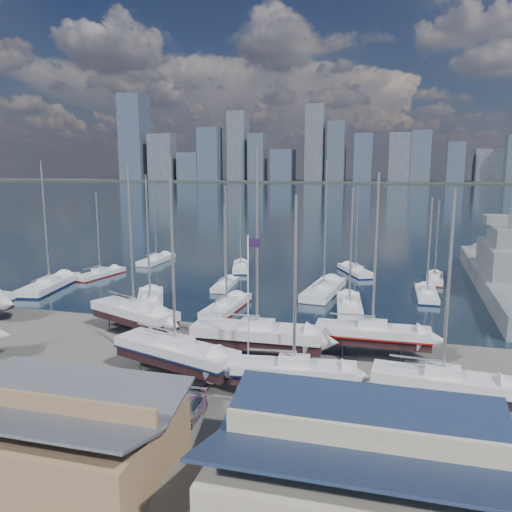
# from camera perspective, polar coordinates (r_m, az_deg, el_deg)

# --- Properties ---
(ground) EXTENTS (1400.00, 1400.00, 0.00)m
(ground) POSITION_cam_1_polar(r_m,az_deg,el_deg) (43.91, -8.75, -11.61)
(ground) COLOR #605E59
(ground) RESTS_ON ground
(water) EXTENTS (1400.00, 600.00, 0.40)m
(water) POSITION_cam_1_polar(r_m,az_deg,el_deg) (348.07, 12.30, 7.02)
(water) COLOR #1B3040
(water) RESTS_ON ground
(far_shore) EXTENTS (1400.00, 80.00, 2.20)m
(far_shore) POSITION_cam_1_polar(r_m,az_deg,el_deg) (607.71, 13.54, 8.23)
(far_shore) COLOR #2D332D
(far_shore) RESTS_ON ground
(skyline) EXTENTS (639.14, 43.80, 107.69)m
(skyline) POSITION_cam_1_polar(r_m,az_deg,el_deg) (602.00, 12.91, 11.86)
(skyline) COLOR #475166
(skyline) RESTS_ON far_shore
(shed_grey) EXTENTS (12.60, 8.40, 4.17)m
(shed_grey) POSITION_cam_1_polar(r_m,az_deg,el_deg) (30.44, -21.65, -17.95)
(shed_grey) COLOR #8C6B4C
(shed_grey) RESTS_ON ground
(shed_blue) EXTENTS (13.65, 9.45, 4.71)m
(shed_blue) POSITION_cam_1_polar(r_m,az_deg,el_deg) (25.28, 11.83, -22.87)
(shed_blue) COLOR #BFB293
(shed_blue) RESTS_ON ground
(sailboat_cradle_2) EXTENTS (10.49, 6.61, 16.58)m
(sailboat_cradle_2) POSITION_cam_1_polar(r_m,az_deg,el_deg) (50.48, -13.76, -6.39)
(sailboat_cradle_2) COLOR #2D2D33
(sailboat_cradle_2) RESTS_ON ground
(sailboat_cradle_3) EXTENTS (10.91, 6.09, 16.93)m
(sailboat_cradle_3) POSITION_cam_1_polar(r_m,az_deg,el_deg) (39.50, -9.20, -10.83)
(sailboat_cradle_3) COLOR #2D2D33
(sailboat_cradle_3) RESTS_ON ground
(sailboat_cradle_4) EXTENTS (11.08, 3.37, 17.82)m
(sailboat_cradle_4) POSITION_cam_1_polar(r_m,az_deg,el_deg) (42.66, 0.12, -9.04)
(sailboat_cradle_4) COLOR #2D2D33
(sailboat_cradle_4) RESTS_ON ground
(sailboat_cradle_5) EXTENTS (9.03, 3.48, 14.36)m
(sailboat_cradle_5) POSITION_cam_1_polar(r_m,az_deg,el_deg) (36.00, 4.36, -13.07)
(sailboat_cradle_5) COLOR #2D2D33
(sailboat_cradle_5) RESTS_ON ground
(sailboat_cradle_6) EXTENTS (9.76, 2.83, 15.76)m
(sailboat_cradle_6) POSITION_cam_1_polar(r_m,az_deg,el_deg) (44.41, 13.14, -8.69)
(sailboat_cradle_6) COLOR #2D2D33
(sailboat_cradle_6) RESTS_ON ground
(sailboat_cradle_7) EXTENTS (9.22, 3.23, 14.87)m
(sailboat_cradle_7) POSITION_cam_1_polar(r_m,az_deg,el_deg) (36.28, 20.49, -13.46)
(sailboat_cradle_7) COLOR #2D2D33
(sailboat_cradle_7) RESTS_ON ground
(sailboat_moored_0) EXTENTS (5.36, 12.36, 17.89)m
(sailboat_moored_0) POSITION_cam_1_polar(r_m,az_deg,el_deg) (73.28, -22.49, -3.24)
(sailboat_moored_0) COLOR black
(sailboat_moored_0) RESTS_ON water
(sailboat_moored_1) EXTENTS (4.04, 9.17, 13.26)m
(sailboat_moored_1) POSITION_cam_1_polar(r_m,az_deg,el_deg) (78.76, -17.37, -2.06)
(sailboat_moored_1) COLOR black
(sailboat_moored_1) RESTS_ON water
(sailboat_moored_2) EXTENTS (2.80, 9.75, 14.70)m
(sailboat_moored_2) POSITION_cam_1_polar(r_m,az_deg,el_deg) (88.33, -11.31, -0.52)
(sailboat_moored_2) COLOR black
(sailboat_moored_2) RESTS_ON water
(sailboat_moored_3) EXTENTS (7.35, 11.03, 16.11)m
(sailboat_moored_3) POSITION_cam_1_polar(r_m,az_deg,el_deg) (61.08, -11.99, -5.22)
(sailboat_moored_3) COLOR black
(sailboat_moored_3) RESTS_ON water
(sailboat_moored_4) EXTENTS (2.83, 7.96, 11.79)m
(sailboat_moored_4) POSITION_cam_1_polar(r_m,az_deg,el_deg) (68.56, -3.56, -3.34)
(sailboat_moored_4) COLOR black
(sailboat_moored_4) RESTS_ON water
(sailboat_moored_5) EXTENTS (4.72, 9.17, 13.20)m
(sailboat_moored_5) POSITION_cam_1_polar(r_m,az_deg,el_deg) (80.23, -1.75, -1.39)
(sailboat_moored_5) COLOR black
(sailboat_moored_5) RESTS_ON water
(sailboat_moored_6) EXTENTS (3.34, 10.10, 14.89)m
(sailboat_moored_6) POSITION_cam_1_polar(r_m,az_deg,el_deg) (57.72, -3.38, -5.91)
(sailboat_moored_6) COLOR black
(sailboat_moored_6) RESTS_ON water
(sailboat_moored_7) EXTENTS (4.76, 12.24, 18.01)m
(sailboat_moored_7) POSITION_cam_1_polar(r_m,az_deg,el_deg) (65.57, 7.76, -4.03)
(sailboat_moored_7) COLOR black
(sailboat_moored_7) RESTS_ON water
(sailboat_moored_8) EXTENTS (6.42, 9.53, 13.94)m
(sailboat_moored_8) POSITION_cam_1_polar(r_m,az_deg,el_deg) (78.90, 11.29, -1.77)
(sailboat_moored_8) COLOR black
(sailboat_moored_8) RESTS_ON water
(sailboat_moored_9) EXTENTS (3.78, 9.93, 14.62)m
(sailboat_moored_9) POSITION_cam_1_polar(r_m,az_deg,el_deg) (59.17, 10.60, -5.65)
(sailboat_moored_9) COLOR black
(sailboat_moored_9) RESTS_ON water
(sailboat_moored_10) EXTENTS (2.53, 8.85, 13.21)m
(sailboat_moored_10) POSITION_cam_1_polar(r_m,az_deg,el_deg) (66.82, 18.90, -4.24)
(sailboat_moored_10) COLOR black
(sailboat_moored_10) RESTS_ON water
(sailboat_moored_11) EXTENTS (2.94, 8.34, 12.24)m
(sailboat_moored_11) POSITION_cam_1_polar(r_m,az_deg,el_deg) (76.57, 19.73, -2.52)
(sailboat_moored_11) COLOR black
(sailboat_moored_11) RESTS_ON water
(naval_ship_east) EXTENTS (8.74, 45.68, 18.09)m
(naval_ship_east) POSITION_cam_1_polar(r_m,az_deg,el_deg) (74.83, 26.64, -2.22)
(naval_ship_east) COLOR slate
(naval_ship_east) RESTS_ON water
(car_a) EXTENTS (2.31, 4.76, 1.57)m
(car_a) POSITION_cam_1_polar(r_m,az_deg,el_deg) (39.59, -25.89, -13.77)
(car_a) COLOR gray
(car_a) RESTS_ON ground
(car_b) EXTENTS (4.54, 2.72, 1.41)m
(car_b) POSITION_cam_1_polar(r_m,az_deg,el_deg) (37.54, -19.96, -14.80)
(car_b) COLOR gray
(car_b) RESTS_ON ground
(car_c) EXTENTS (4.14, 5.82, 1.47)m
(car_c) POSITION_cam_1_polar(r_m,az_deg,el_deg) (33.21, -12.82, -17.76)
(car_c) COLOR gray
(car_c) RESTS_ON ground
(car_d) EXTENTS (2.09, 4.90, 1.41)m
(car_d) POSITION_cam_1_polar(r_m,az_deg,el_deg) (33.83, -8.20, -17.13)
(car_d) COLOR gray
(car_d) RESTS_ON ground
(flagpole) EXTENTS (0.99, 0.12, 11.18)m
(flagpole) POSITION_cam_1_polar(r_m,az_deg,el_deg) (37.94, -0.80, -4.81)
(flagpole) COLOR white
(flagpole) RESTS_ON ground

